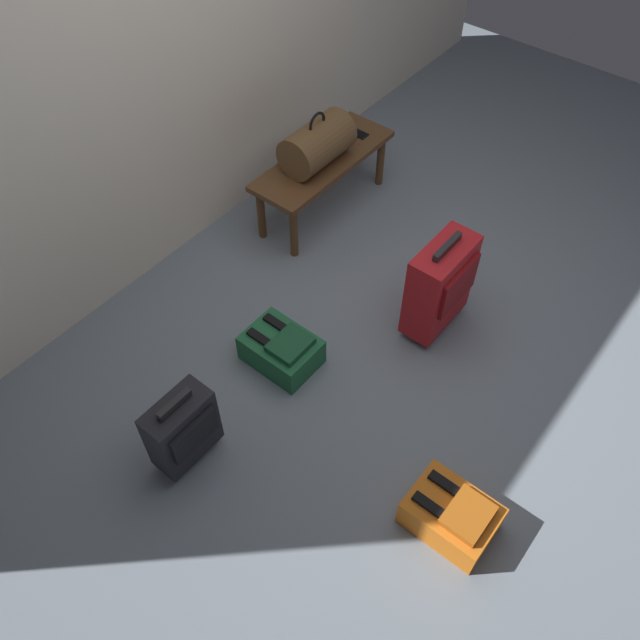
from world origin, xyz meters
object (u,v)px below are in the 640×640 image
(bench, at_px, (323,166))
(cell_phone, at_px, (357,133))
(suitcase_small_charcoal, at_px, (183,429))
(backpack_green, at_px, (282,349))
(suitcase_upright_red, at_px, (440,285))
(backpack_orange, at_px, (452,515))
(duffel_bag_brown, at_px, (317,144))

(bench, relative_size, cell_phone, 6.94)
(cell_phone, xyz_separation_m, suitcase_small_charcoal, (-2.12, -0.62, -0.16))
(backpack_green, bearing_deg, suitcase_upright_red, -33.94)
(suitcase_upright_red, xyz_separation_m, backpack_orange, (-0.93, -0.68, -0.22))
(bench, height_order, backpack_green, bench)
(backpack_green, distance_m, backpack_orange, 1.19)
(duffel_bag_brown, height_order, cell_phone, duffel_bag_brown)
(backpack_green, bearing_deg, bench, 28.84)
(suitcase_upright_red, bearing_deg, cell_phone, 56.87)
(suitcase_small_charcoal, relative_size, backpack_orange, 1.21)
(duffel_bag_brown, bearing_deg, bench, 0.00)
(cell_phone, distance_m, suitcase_small_charcoal, 2.22)
(suitcase_small_charcoal, bearing_deg, bench, 19.33)
(bench, distance_m, duffel_bag_brown, 0.20)
(bench, bearing_deg, backpack_green, -151.16)
(suitcase_upright_red, relative_size, backpack_orange, 1.60)
(suitcase_upright_red, bearing_deg, duffel_bag_brown, 73.74)
(duffel_bag_brown, relative_size, suitcase_small_charcoal, 0.96)
(bench, height_order, suitcase_upright_red, suitcase_upright_red)
(suitcase_small_charcoal, bearing_deg, backpack_orange, -67.04)
(bench, bearing_deg, suitcase_small_charcoal, -160.67)
(cell_phone, bearing_deg, backpack_orange, -132.86)
(cell_phone, height_order, suitcase_small_charcoal, suitcase_small_charcoal)
(duffel_bag_brown, bearing_deg, cell_phone, -0.86)
(duffel_bag_brown, bearing_deg, backpack_orange, -125.20)
(duffel_bag_brown, bearing_deg, suitcase_upright_red, -106.26)
(duffel_bag_brown, distance_m, suitcase_small_charcoal, 1.87)
(bench, relative_size, suitcase_upright_red, 1.65)
(backpack_orange, bearing_deg, cell_phone, 47.14)
(bench, distance_m, suitcase_small_charcoal, 1.90)
(suitcase_upright_red, height_order, backpack_green, suitcase_upright_red)
(suitcase_small_charcoal, bearing_deg, suitcase_upright_red, -17.89)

